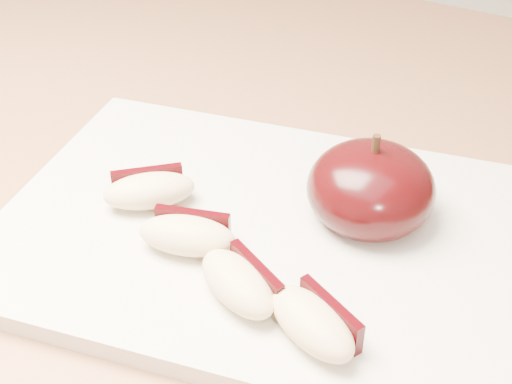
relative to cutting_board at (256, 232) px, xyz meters
The scene contains 7 objects.
back_cabinet 0.93m from the cutting_board, 96.23° to the left, with size 2.40×0.62×0.94m.
cutting_board is the anchor object (origin of this frame).
apple_half 0.08m from the cutting_board, 37.95° to the left, with size 0.08×0.08×0.07m.
apple_wedge_a 0.07m from the cutting_board, 167.65° to the right, with size 0.06×0.06×0.02m.
apple_wedge_b 0.05m from the cutting_board, 121.08° to the right, with size 0.06×0.04×0.02m.
apple_wedge_c 0.07m from the cutting_board, 67.91° to the right, with size 0.07×0.05×0.02m.
apple_wedge_d 0.10m from the cutting_board, 42.09° to the right, with size 0.07×0.05×0.02m.
Camera 1 is at (0.26, 0.08, 1.20)m, focal length 50.00 mm.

